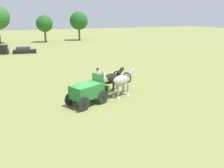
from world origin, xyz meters
name	(u,v)px	position (x,y,z in m)	size (l,w,h in m)	color
ground_plane	(87,105)	(0.00, 0.00, 0.00)	(220.00, 220.00, 0.00)	olive
show_wagon	(88,91)	(0.15, 0.07, 1.18)	(5.47, 3.11, 2.76)	#236B2D
draft_horse_near	(111,79)	(3.10, 2.08, 1.36)	(3.04, 1.78, 2.23)	black
draft_horse_off	(122,81)	(3.62, 0.88, 1.42)	(2.90, 1.74, 2.30)	#9E998E
parked_vehicle_c	(24,50)	(-2.51, 31.32, 0.54)	(4.48, 2.42, 1.26)	black
tree_d	(44,24)	(4.38, 49.64, 4.93)	(4.43, 4.43, 7.18)	brown
tree_e	(79,21)	(14.33, 50.89, 5.58)	(5.19, 5.19, 8.20)	brown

